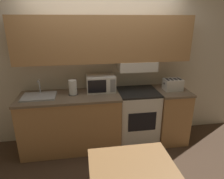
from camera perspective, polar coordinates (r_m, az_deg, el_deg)
ground_plane at (r=3.92m, az=-2.07°, el=-12.30°), size 16.00×16.00×0.00m
wall_back at (r=3.31m, az=-2.02°, el=9.84°), size 5.14×0.38×2.55m
lower_counter_main at (r=3.39m, az=-11.56°, el=-9.01°), size 1.58×0.66×0.94m
lower_counter_right_stub at (r=3.71m, az=16.09°, el=-6.84°), size 0.52×0.66×0.94m
stove_range at (r=3.53m, az=7.13°, el=-7.59°), size 0.65×0.60×0.94m
microwave at (r=3.29m, az=-3.23°, el=1.81°), size 0.46×0.33×0.27m
toaster at (r=3.49m, az=16.97°, el=1.40°), size 0.31×0.21×0.19m
sink_basin at (r=3.26m, az=-20.13°, el=-1.74°), size 0.50×0.36×0.25m
paper_towel_roll at (r=3.18m, az=-11.14°, el=0.57°), size 0.14×0.14×0.24m
dining_table at (r=2.13m, az=6.03°, el=-23.96°), size 0.83×0.73×0.73m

